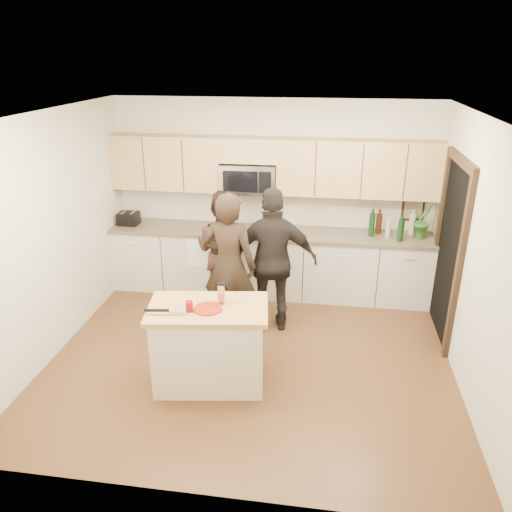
# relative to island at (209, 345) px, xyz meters

# --- Properties ---
(floor) EXTENTS (4.50, 4.50, 0.00)m
(floor) POSITION_rel_island_xyz_m (0.35, 0.55, -0.45)
(floor) COLOR #56321D
(floor) RESTS_ON ground
(room_shell) EXTENTS (4.52, 4.02, 2.71)m
(room_shell) POSITION_rel_island_xyz_m (0.35, 0.55, 1.28)
(room_shell) COLOR beige
(room_shell) RESTS_ON ground
(back_cabinetry) EXTENTS (4.50, 0.66, 0.94)m
(back_cabinetry) POSITION_rel_island_xyz_m (0.35, 2.24, 0.02)
(back_cabinetry) COLOR beige
(back_cabinetry) RESTS_ON ground
(upper_cabinetry) EXTENTS (4.50, 0.33, 0.75)m
(upper_cabinetry) POSITION_rel_island_xyz_m (0.38, 2.39, 1.39)
(upper_cabinetry) COLOR tan
(upper_cabinetry) RESTS_ON ground
(microwave) EXTENTS (0.76, 0.41, 0.40)m
(microwave) POSITION_rel_island_xyz_m (0.04, 2.35, 1.20)
(microwave) COLOR silver
(microwave) RESTS_ON ground
(doorway) EXTENTS (0.06, 1.25, 2.20)m
(doorway) POSITION_rel_island_xyz_m (2.58, 1.45, 0.70)
(doorway) COLOR black
(doorway) RESTS_ON ground
(framed_picture) EXTENTS (0.30, 0.03, 0.38)m
(framed_picture) POSITION_rel_island_xyz_m (2.30, 2.54, 0.83)
(framed_picture) COLOR black
(framed_picture) RESTS_ON ground
(dish_towel) EXTENTS (0.34, 0.60, 0.48)m
(dish_towel) POSITION_rel_island_xyz_m (-0.60, 2.05, 0.35)
(dish_towel) COLOR white
(dish_towel) RESTS_ON ground
(island) EXTENTS (1.28, 0.86, 0.90)m
(island) POSITION_rel_island_xyz_m (0.00, 0.00, 0.00)
(island) COLOR beige
(island) RESTS_ON ground
(red_plate) EXTENTS (0.29, 0.29, 0.02)m
(red_plate) POSITION_rel_island_xyz_m (0.01, -0.05, 0.45)
(red_plate) COLOR #9D1F0E
(red_plate) RESTS_ON island
(box_grater) EXTENTS (0.08, 0.06, 0.22)m
(box_grater) POSITION_rel_island_xyz_m (0.13, 0.09, 0.57)
(box_grater) COLOR silver
(box_grater) RESTS_ON red_plate
(drink_glass) EXTENTS (0.07, 0.07, 0.11)m
(drink_glass) POSITION_rel_island_xyz_m (-0.15, -0.12, 0.50)
(drink_glass) COLOR maroon
(drink_glass) RESTS_ON island
(cutting_board) EXTENTS (0.29, 0.23, 0.02)m
(cutting_board) POSITION_rel_island_xyz_m (-0.43, -0.15, 0.45)
(cutting_board) COLOR tan
(cutting_board) RESTS_ON island
(tongs) EXTENTS (0.24, 0.06, 0.02)m
(tongs) POSITION_rel_island_xyz_m (-0.46, -0.19, 0.47)
(tongs) COLOR black
(tongs) RESTS_ON cutting_board
(knife) EXTENTS (0.19, 0.05, 0.01)m
(knife) POSITION_rel_island_xyz_m (-0.25, -0.21, 0.47)
(knife) COLOR silver
(knife) RESTS_ON cutting_board
(toaster) EXTENTS (0.28, 0.23, 0.18)m
(toaster) POSITION_rel_island_xyz_m (-1.70, 2.22, 0.58)
(toaster) COLOR black
(toaster) RESTS_ON back_cabinetry
(bottle_cluster) EXTENTS (0.63, 0.39, 0.38)m
(bottle_cluster) POSITION_rel_island_xyz_m (2.00, 2.27, 0.66)
(bottle_cluster) COLOR black
(bottle_cluster) RESTS_ON back_cabinetry
(orchid) EXTENTS (0.34, 0.34, 0.49)m
(orchid) POSITION_rel_island_xyz_m (2.41, 2.27, 0.73)
(orchid) COLOR #37692A
(orchid) RESTS_ON back_cabinetry
(woman_left) EXTENTS (0.71, 0.51, 1.81)m
(woman_left) POSITION_rel_island_xyz_m (0.02, 1.03, 0.45)
(woman_left) COLOR black
(woman_left) RESTS_ON ground
(woman_center) EXTENTS (0.96, 0.85, 1.65)m
(woman_center) POSITION_rel_island_xyz_m (-0.20, 1.68, 0.37)
(woman_center) COLOR black
(woman_center) RESTS_ON ground
(woman_right) EXTENTS (1.12, 0.59, 1.82)m
(woman_right) POSITION_rel_island_xyz_m (0.52, 1.23, 0.46)
(woman_right) COLOR black
(woman_right) RESTS_ON ground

